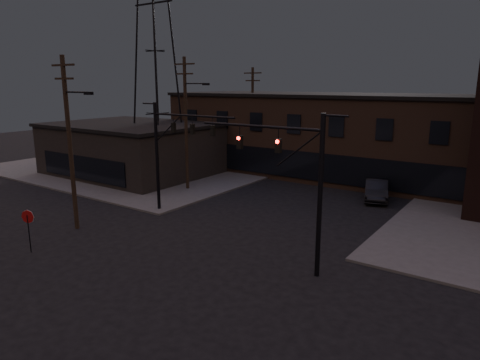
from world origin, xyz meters
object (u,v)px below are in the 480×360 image
at_px(traffic_signal_near, 299,176).
at_px(traffic_signal_far, 169,145).
at_px(car_crossing, 376,190).
at_px(stop_sign, 28,221).

xyz_separation_m(traffic_signal_near, traffic_signal_far, (-12.07, 3.50, 0.08)).
relative_size(traffic_signal_near, car_crossing, 1.60).
height_order(traffic_signal_near, stop_sign, traffic_signal_near).
height_order(traffic_signal_far, car_crossing, traffic_signal_far).
bearing_deg(car_crossing, traffic_signal_far, -149.70).
relative_size(traffic_signal_far, stop_sign, 3.23).
relative_size(traffic_signal_near, traffic_signal_far, 1.00).
xyz_separation_m(traffic_signal_near, stop_sign, (-13.36, -6.49, -3.09)).
bearing_deg(traffic_signal_far, traffic_signal_near, -16.17).
bearing_deg(stop_sign, traffic_signal_far, 82.68).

